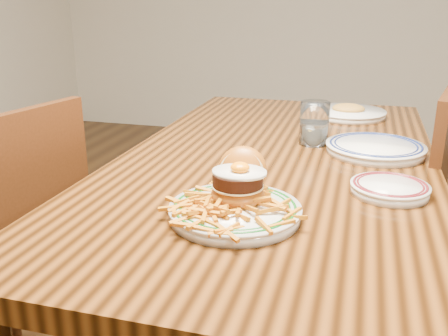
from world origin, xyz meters
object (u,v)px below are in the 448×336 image
(table, at_px, (277,185))
(side_plate, at_px, (390,188))
(chair_left, at_px, (6,254))
(main_plate, at_px, (236,199))

(table, xyz_separation_m, side_plate, (0.29, -0.22, 0.10))
(side_plate, bearing_deg, table, 151.00)
(chair_left, xyz_separation_m, main_plate, (0.70, -0.14, 0.30))
(chair_left, relative_size, side_plate, 5.16)
(table, height_order, side_plate, side_plate)
(main_plate, bearing_deg, side_plate, 28.60)
(chair_left, relative_size, main_plate, 3.28)
(chair_left, xyz_separation_m, side_plate, (1.01, 0.07, 0.28))
(chair_left, distance_m, side_plate, 1.05)
(main_plate, bearing_deg, chair_left, 163.72)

